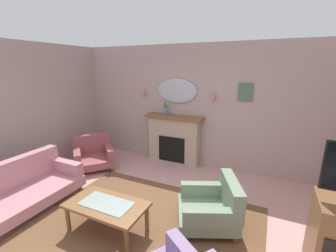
# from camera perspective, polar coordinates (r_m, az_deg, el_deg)

# --- Properties ---
(floor) EXTENTS (6.94, 6.23, 0.10)m
(floor) POSITION_cam_1_polar(r_m,az_deg,el_deg) (3.49, -7.62, -26.44)
(floor) COLOR #C6938E
(floor) RESTS_ON ground
(wall_back) EXTENTS (6.94, 0.10, 2.74)m
(wall_back) POSITION_cam_1_polar(r_m,az_deg,el_deg) (5.14, 8.01, 4.86)
(wall_back) COLOR #B29993
(wall_back) RESTS_ON ground
(patterned_rug) EXTENTS (3.20, 2.40, 0.01)m
(patterned_rug) POSITION_cam_1_polar(r_m,az_deg,el_deg) (3.58, -5.78, -23.93)
(patterned_rug) COLOR brown
(patterned_rug) RESTS_ON ground
(fireplace) EXTENTS (1.36, 0.36, 1.16)m
(fireplace) POSITION_cam_1_polar(r_m,az_deg,el_deg) (5.31, 1.48, -3.56)
(fireplace) COLOR tan
(fireplace) RESTS_ON ground
(mantel_vase_centre) EXTENTS (0.10, 0.10, 0.34)m
(mantel_vase_centre) POSITION_cam_1_polar(r_m,az_deg,el_deg) (5.18, -0.63, 4.78)
(mantel_vase_centre) COLOR #4C7093
(mantel_vase_centre) RESTS_ON fireplace
(wall_mirror) EXTENTS (0.96, 0.06, 0.56)m
(wall_mirror) POSITION_cam_1_polar(r_m,az_deg,el_deg) (5.20, 2.20, 8.91)
(wall_mirror) COLOR #B2BCC6
(wall_sconce_left) EXTENTS (0.14, 0.14, 0.14)m
(wall_sconce_left) POSITION_cam_1_polar(r_m,az_deg,el_deg) (5.54, -6.23, 8.68)
(wall_sconce_left) COLOR #D17066
(wall_sconce_right) EXTENTS (0.14, 0.14, 0.14)m
(wall_sconce_right) POSITION_cam_1_polar(r_m,az_deg,el_deg) (4.89, 11.26, 7.68)
(wall_sconce_right) COLOR #D17066
(framed_picture) EXTENTS (0.28, 0.03, 0.36)m
(framed_picture) POSITION_cam_1_polar(r_m,az_deg,el_deg) (4.83, 19.06, 8.14)
(framed_picture) COLOR #4C6B56
(coffee_table) EXTENTS (1.10, 0.60, 0.45)m
(coffee_table) POSITION_cam_1_polar(r_m,az_deg,el_deg) (3.37, -15.31, -19.24)
(coffee_table) COLOR brown
(coffee_table) RESTS_ON ground
(floral_couch) EXTENTS (0.86, 1.72, 0.76)m
(floral_couch) POSITION_cam_1_polar(r_m,az_deg,el_deg) (4.49, -33.12, -13.13)
(floral_couch) COLOR #B77A84
(floral_couch) RESTS_ON ground
(armchair_near_fireplace) EXTENTS (1.07, 1.06, 0.71)m
(armchair_near_fireplace) POSITION_cam_1_polar(r_m,az_deg,el_deg) (3.48, 11.39, -19.28)
(armchair_near_fireplace) COLOR gray
(armchair_near_fireplace) RESTS_ON ground
(armchair_by_coffee_table) EXTENTS (1.14, 1.14, 0.71)m
(armchair_by_coffee_table) POSITION_cam_1_polar(r_m,az_deg,el_deg) (5.46, -18.42, -6.76)
(armchair_by_coffee_table) COLOR #934C51
(armchair_by_coffee_table) RESTS_ON ground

